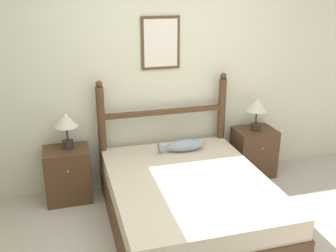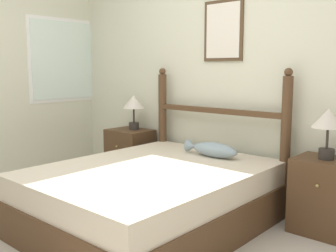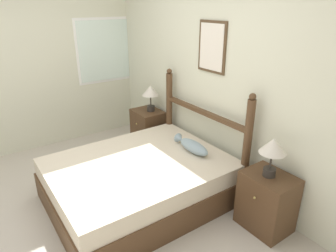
{
  "view_description": "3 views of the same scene",
  "coord_description": "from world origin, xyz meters",
  "px_view_note": "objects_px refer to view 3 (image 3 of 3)",
  "views": [
    {
      "loc": [
        -1.11,
        -2.52,
        2.27
      ],
      "look_at": [
        -0.1,
        1.08,
        0.9
      ],
      "focal_mm": 42.0,
      "sensor_mm": 36.0,
      "label": 1
    },
    {
      "loc": [
        2.15,
        -1.56,
        1.29
      ],
      "look_at": [
        -0.09,
        0.97,
        0.79
      ],
      "focal_mm": 42.0,
      "sensor_mm": 36.0,
      "label": 2
    },
    {
      "loc": [
        2.56,
        -0.72,
        2.13
      ],
      "look_at": [
        -0.03,
        1.09,
        0.81
      ],
      "focal_mm": 32.0,
      "sensor_mm": 36.0,
      "label": 3
    }
  ],
  "objects_px": {
    "bed": "(139,181)",
    "fish_pillow": "(192,146)",
    "nightstand_right": "(267,202)",
    "nightstand_left": "(148,129)",
    "table_lamp_left": "(151,93)",
    "table_lamp_right": "(273,149)"
  },
  "relations": [
    {
      "from": "nightstand_left",
      "to": "nightstand_right",
      "type": "bearing_deg",
      "value": 0.0
    },
    {
      "from": "nightstand_right",
      "to": "fish_pillow",
      "type": "height_order",
      "value": "fish_pillow"
    },
    {
      "from": "nightstand_right",
      "to": "nightstand_left",
      "type": "bearing_deg",
      "value": 180.0
    },
    {
      "from": "bed",
      "to": "nightstand_right",
      "type": "height_order",
      "value": "nightstand_right"
    },
    {
      "from": "bed",
      "to": "table_lamp_left",
      "type": "distance_m",
      "value": 1.52
    },
    {
      "from": "nightstand_right",
      "to": "table_lamp_left",
      "type": "distance_m",
      "value": 2.28
    },
    {
      "from": "nightstand_left",
      "to": "fish_pillow",
      "type": "relative_size",
      "value": 1.11
    },
    {
      "from": "nightstand_left",
      "to": "fish_pillow",
      "type": "distance_m",
      "value": 1.3
    },
    {
      "from": "bed",
      "to": "table_lamp_right",
      "type": "xyz_separation_m",
      "value": [
        1.11,
        0.79,
        0.64
      ]
    },
    {
      "from": "bed",
      "to": "fish_pillow",
      "type": "distance_m",
      "value": 0.73
    },
    {
      "from": "nightstand_right",
      "to": "table_lamp_left",
      "type": "bearing_deg",
      "value": 179.01
    },
    {
      "from": "nightstand_left",
      "to": "table_lamp_left",
      "type": "height_order",
      "value": "table_lamp_left"
    },
    {
      "from": "table_lamp_left",
      "to": "bed",
      "type": "bearing_deg",
      "value": -37.75
    },
    {
      "from": "nightstand_left",
      "to": "nightstand_right",
      "type": "height_order",
      "value": "same"
    },
    {
      "from": "nightstand_left",
      "to": "table_lamp_right",
      "type": "bearing_deg",
      "value": -0.38
    },
    {
      "from": "nightstand_right",
      "to": "table_lamp_left",
      "type": "relative_size",
      "value": 1.52
    },
    {
      "from": "nightstand_left",
      "to": "table_lamp_left",
      "type": "bearing_deg",
      "value": 50.92
    },
    {
      "from": "bed",
      "to": "nightstand_right",
      "type": "bearing_deg",
      "value": 35.71
    },
    {
      "from": "bed",
      "to": "fish_pillow",
      "type": "xyz_separation_m",
      "value": [
        0.14,
        0.64,
        0.32
      ]
    },
    {
      "from": "nightstand_left",
      "to": "fish_pillow",
      "type": "height_order",
      "value": "fish_pillow"
    },
    {
      "from": "bed",
      "to": "table_lamp_left",
      "type": "relative_size",
      "value": 4.9
    },
    {
      "from": "nightstand_right",
      "to": "fish_pillow",
      "type": "xyz_separation_m",
      "value": [
        -0.98,
        -0.16,
        0.26
      ]
    }
  ]
}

